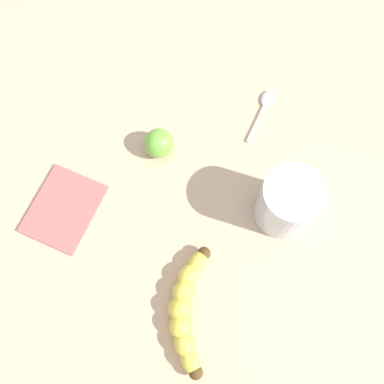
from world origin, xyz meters
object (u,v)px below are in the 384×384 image
Objects in this scene: banana at (186,309)px; teaspoon at (267,102)px; smoothie_glass at (287,203)px; lime_fruit at (159,143)px.

teaspoon is (-36.60, 12.34, -1.44)cm from banana.
lime_fruit is at bearing -116.29° from smoothie_glass.
banana is 38.65cm from teaspoon.
smoothie_glass reaches higher than teaspoon.
banana is at bearing -176.51° from teaspoon.
smoothie_glass is at bearing 139.61° from banana.
banana is 22.10cm from smoothie_glass.
teaspoon is (-20.31, -2.28, -4.51)cm from smoothie_glass.
banana is at bearing 12.81° from lime_fruit.
smoothie_glass is at bearing 63.71° from lime_fruit.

